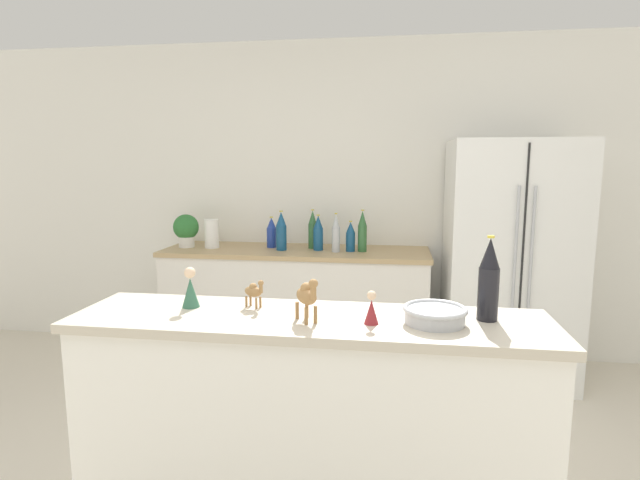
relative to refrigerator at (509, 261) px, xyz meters
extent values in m
cube|color=white|center=(-1.18, 0.40, 0.41)|extent=(8.00, 0.06, 2.55)
cube|color=silver|center=(-1.59, 0.07, -0.43)|extent=(2.04, 0.60, 0.87)
cube|color=tan|center=(-1.59, 0.07, 0.02)|extent=(2.07, 0.63, 0.03)
cube|color=white|center=(0.00, 0.00, 0.00)|extent=(0.89, 0.70, 1.74)
cube|color=black|center=(0.00, -0.35, 0.00)|extent=(0.01, 0.01, 1.67)
cylinder|color=#B2B5BA|center=(-0.05, -0.37, 0.09)|extent=(0.02, 0.02, 0.96)
cylinder|color=#B2B5BA|center=(0.05, -0.37, 0.09)|extent=(0.02, 0.02, 0.96)
cube|color=silver|center=(-1.14, -1.97, -0.38)|extent=(1.72, 0.41, 0.98)
cube|color=#B7AD99|center=(-1.14, -1.97, 0.13)|extent=(1.76, 0.45, 0.03)
cylinder|color=silver|center=(-2.48, 0.04, 0.08)|extent=(0.12, 0.12, 0.09)
sphere|color=#2D7033|center=(-2.48, 0.04, 0.20)|extent=(0.20, 0.20, 0.20)
cylinder|color=white|center=(-2.27, 0.05, 0.15)|extent=(0.11, 0.11, 0.23)
cylinder|color=navy|center=(-1.80, 0.13, 0.11)|extent=(0.08, 0.08, 0.15)
cone|color=navy|center=(-1.80, 0.13, 0.23)|extent=(0.07, 0.07, 0.09)
cylinder|color=gold|center=(-1.80, 0.13, 0.28)|extent=(0.03, 0.03, 0.01)
cylinder|color=#B2B7BC|center=(-1.27, 0.00, 0.13)|extent=(0.06, 0.06, 0.19)
cone|color=#B2B7BC|center=(-1.27, 0.00, 0.27)|extent=(0.06, 0.06, 0.10)
cylinder|color=gold|center=(-1.27, 0.00, 0.33)|extent=(0.02, 0.02, 0.01)
cylinder|color=navy|center=(-1.70, 0.02, 0.13)|extent=(0.08, 0.08, 0.19)
cone|color=navy|center=(-1.70, 0.02, 0.28)|extent=(0.08, 0.08, 0.11)
cylinder|color=gold|center=(-1.70, 0.02, 0.34)|extent=(0.03, 0.03, 0.01)
cylinder|color=navy|center=(-1.41, 0.05, 0.12)|extent=(0.08, 0.08, 0.17)
cone|color=navy|center=(-1.41, 0.05, 0.26)|extent=(0.07, 0.07, 0.10)
cylinder|color=gold|center=(-1.41, 0.05, 0.31)|extent=(0.03, 0.03, 0.01)
cylinder|color=#2D6033|center=(-1.47, 0.14, 0.13)|extent=(0.07, 0.07, 0.19)
cone|color=#2D6033|center=(-1.47, 0.14, 0.28)|extent=(0.07, 0.07, 0.11)
cylinder|color=gold|center=(-1.47, 0.14, 0.34)|extent=(0.02, 0.02, 0.01)
cylinder|color=navy|center=(-1.16, 0.04, 0.11)|extent=(0.07, 0.07, 0.15)
cone|color=navy|center=(-1.16, 0.04, 0.22)|extent=(0.07, 0.07, 0.08)
cylinder|color=gold|center=(-1.16, 0.04, 0.27)|extent=(0.02, 0.02, 0.01)
cylinder|color=#2D6033|center=(-1.07, 0.05, 0.14)|extent=(0.07, 0.07, 0.20)
cone|color=#2D6033|center=(-1.07, 0.05, 0.29)|extent=(0.06, 0.06, 0.11)
cylinder|color=gold|center=(-1.07, 0.05, 0.35)|extent=(0.02, 0.02, 0.01)
cylinder|color=black|center=(-0.50, -1.91, 0.24)|extent=(0.07, 0.07, 0.19)
cone|color=black|center=(-0.50, -1.91, 0.39)|extent=(0.07, 0.07, 0.11)
cylinder|color=gold|center=(-0.50, -1.91, 0.45)|extent=(0.03, 0.03, 0.01)
cylinder|color=#B7BABF|center=(-0.69, -1.98, 0.17)|extent=(0.21, 0.21, 0.05)
torus|color=#B7BABF|center=(-0.69, -1.98, 0.20)|extent=(0.23, 0.23, 0.02)
ellipsoid|color=olive|center=(-1.38, -1.88, 0.21)|extent=(0.09, 0.07, 0.04)
sphere|color=olive|center=(-1.38, -1.88, 0.23)|extent=(0.03, 0.03, 0.03)
cylinder|color=olive|center=(-1.34, -1.90, 0.23)|extent=(0.01, 0.01, 0.04)
sphere|color=olive|center=(-1.34, -1.90, 0.25)|extent=(0.02, 0.02, 0.02)
cylinder|color=olive|center=(-1.35, -1.88, 0.17)|extent=(0.01, 0.01, 0.04)
cylinder|color=olive|center=(-1.36, -1.90, 0.17)|extent=(0.01, 0.01, 0.04)
cylinder|color=olive|center=(-1.40, -1.86, 0.17)|extent=(0.01, 0.01, 0.04)
cylinder|color=olive|center=(-1.41, -1.88, 0.17)|extent=(0.01, 0.01, 0.04)
ellipsoid|color=olive|center=(-1.14, -2.02, 0.24)|extent=(0.11, 0.13, 0.06)
sphere|color=olive|center=(-1.14, -2.02, 0.26)|extent=(0.04, 0.04, 0.04)
cylinder|color=olive|center=(-1.11, -2.07, 0.27)|extent=(0.02, 0.02, 0.06)
sphere|color=olive|center=(-1.11, -2.07, 0.30)|extent=(0.03, 0.03, 0.03)
cylinder|color=olive|center=(-1.11, -2.04, 0.18)|extent=(0.01, 0.01, 0.06)
cylinder|color=olive|center=(-1.14, -2.06, 0.18)|extent=(0.01, 0.01, 0.06)
cylinder|color=olive|center=(-1.15, -1.98, 0.18)|extent=(0.01, 0.01, 0.06)
cylinder|color=olive|center=(-1.18, -2.00, 0.18)|extent=(0.01, 0.01, 0.06)
cone|color=#33664C|center=(-1.62, -1.92, 0.20)|extent=(0.07, 0.07, 0.12)
sphere|color=beige|center=(-1.62, -1.92, 0.28)|extent=(0.04, 0.04, 0.04)
cone|color=maroon|center=(-0.91, -2.02, 0.19)|extent=(0.05, 0.05, 0.09)
sphere|color=beige|center=(-0.91, -2.02, 0.25)|extent=(0.03, 0.03, 0.03)
camera|label=1|loc=(-0.84, -3.72, 0.70)|focal=28.00mm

